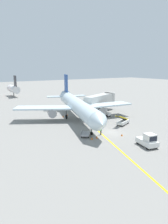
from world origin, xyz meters
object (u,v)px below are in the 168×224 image
Objects in this scene: baggage_tug_near_wing at (105,113)px; safety_cone_tail_area at (92,138)px; ground_crew_marshaller at (101,130)px; jet_bridge at (102,99)px; belt_loader_forward_hold at (123,121)px; pushback_tug at (148,141)px; safety_cone_wingtip_right at (63,116)px; safety_cone_nose_right at (67,115)px; baggage_cart_loaded at (86,134)px; safety_cone_nose_left at (97,137)px; safety_cone_wingtip_left at (122,135)px; airliner at (77,105)px.

baggage_tug_near_wing is 6.05× the size of safety_cone_tail_area.
ground_crew_marshaller is at bearing -130.46° from baggage_tug_near_wing.
baggage_tug_near_wing is at bearing -118.60° from jet_bridge.
belt_loader_forward_hold is 11.48× the size of safety_cone_tail_area.
jet_bridge is 3.29× the size of pushback_tug.
belt_loader_forward_hold is 15.25m from safety_cone_wingtip_right.
belt_loader_forward_hold is 15.46m from safety_cone_nose_right.
baggage_cart_loaded is 2.93m from ground_crew_marshaller.
ground_crew_marshaller is at bearing -91.24° from safety_cone_wingtip_right.
safety_cone_nose_left and safety_cone_wingtip_left have the same top height.
ground_crew_marshaller is 3.23m from safety_cone_tail_area.
safety_cone_tail_area is (-11.01, -4.43, -0.56)m from belt_loader_forward_hold.
jet_bridge is 12.75m from safety_cone_wingtip_right.
safety_cone_wingtip_left is (-5.32, -5.71, -0.56)m from belt_loader_forward_hold.
belt_loader_forward_hold is 11.48× the size of safety_cone_nose_right.
pushback_tug is (-9.93, -25.40, -2.55)m from jet_bridge.
airliner is at bearing -90.64° from safety_cone_nose_right.
belt_loader_forward_hold is 2.97× the size of ground_crew_marshaller.
baggage_tug_near_wing reaches higher than ground_crew_marshaller.
jet_bridge is 21.09m from ground_crew_marshaller.
safety_cone_wingtip_left is 1.00× the size of safety_cone_wingtip_right.
airliner is 5.90m from safety_cone_nose_right.
safety_cone_wingtip_right is (3.12, 15.35, -0.25)m from baggage_cart_loaded.
safety_cone_nose_left and safety_cone_tail_area have the same top height.
safety_cone_nose_right is 2.04m from safety_cone_wingtip_right.
jet_bridge is at bearing 51.17° from safety_cone_nose_left.
baggage_tug_near_wing is at bearing -5.68° from airliner.
jet_bridge reaches higher than baggage_tug_near_wing.
safety_cone_tail_area is (-12.73, -12.89, -0.71)m from baggage_tug_near_wing.
airliner is 11.49m from jet_bridge.
baggage_tug_near_wing is at bearing 70.61° from pushback_tug.
safety_cone_wingtip_left is at bearing -31.69° from baggage_cart_loaded.
ground_crew_marshaller is at bearing 35.12° from safety_cone_nose_left.
pushback_tug is at bearing -52.99° from safety_cone_tail_area.
pushback_tug is at bearing -88.06° from airliner.
airliner is at bearing -157.91° from jet_bridge.
baggage_tug_near_wing is at bearing -25.97° from safety_cone_wingtip_right.
baggage_cart_loaded is (-5.49, 9.58, -0.53)m from pushback_tug.
safety_cone_tail_area is (-15.51, -18.00, -3.32)m from jet_bridge.
baggage_tug_near_wing is 6.05× the size of safety_cone_nose_left.
belt_loader_forward_hold is at bearing 21.94° from safety_cone_tail_area.
baggage_cart_loaded is 17.16m from safety_cone_nose_right.
baggage_tug_near_wing reaches higher than baggage_cart_loaded.
airliner is 14.47m from safety_cone_nose_left.
safety_cone_tail_area is (-4.87, -13.68, -3.20)m from airliner.
airliner reaches higher than belt_loader_forward_hold.
baggage_tug_near_wing is 8.63m from belt_loader_forward_hold.
airliner is 15.32m from safety_cone_wingtip_left.
ground_crew_marshaller reaches higher than baggage_cart_loaded.
baggage_tug_near_wing reaches higher than safety_cone_nose_left.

